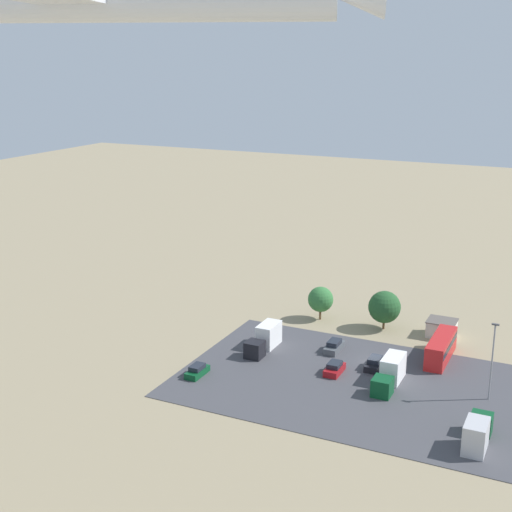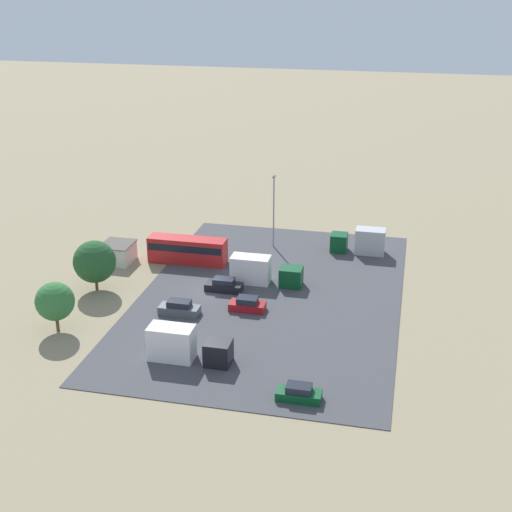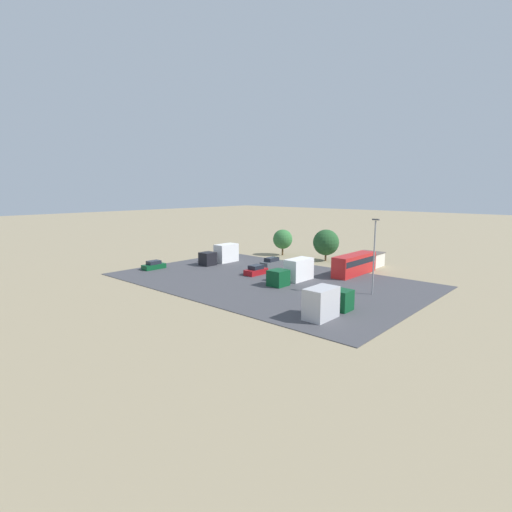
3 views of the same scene
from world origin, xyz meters
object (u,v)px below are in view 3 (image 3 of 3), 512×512
object	(u,v)px
shed_building	(370,259)
parked_car_3	(292,271)
parked_car_2	(272,263)
parked_truck_1	(293,272)
parked_car_1	(154,265)
bus	(354,264)
parked_truck_2	(327,302)
parked_car_0	(256,271)
parked_truck_0	(221,255)

from	to	relation	value
shed_building	parked_car_3	world-z (taller)	shed_building
parked_car_2	parked_truck_1	size ratio (longest dim) A/B	0.52
parked_car_1	parked_car_3	world-z (taller)	parked_car_3
bus	parked_truck_1	world-z (taller)	bus
bus	parked_car_3	xyz separation A→B (m)	(7.54, 6.94, -1.14)
bus	parked_truck_2	size ratio (longest dim) A/B	1.41
shed_building	parked_truck_1	size ratio (longest dim) A/B	0.50
parked_truck_2	parked_car_0	bearing A→B (deg)	151.76
parked_car_0	parked_car_1	xyz separation A→B (m)	(16.47, 8.65, -0.03)
parked_car_0	parked_car_2	size ratio (longest dim) A/B	0.89
bus	parked_truck_2	distance (m)	23.43
parked_car_0	parked_truck_0	bearing A→B (deg)	-16.01
bus	parked_truck_1	xyz separation A→B (m)	(4.36, 10.91, -0.28)
bus	parked_truck_0	world-z (taller)	parked_truck_0
parked_car_2	parked_truck_1	xyz separation A→B (m)	(-10.25, 7.20, 0.85)
parked_car_3	parked_car_2	bearing A→B (deg)	-24.57
parked_truck_1	parked_car_3	bearing A→B (deg)	-51.26
parked_car_1	parked_car_2	bearing A→B (deg)	-131.23
parked_car_0	parked_truck_1	xyz separation A→B (m)	(-7.65, 0.02, 0.88)
parked_car_1	parked_truck_2	world-z (taller)	parked_truck_2
parked_car_3	parked_truck_2	size ratio (longest dim) A/B	0.61
parked_car_3	parked_truck_2	bearing A→B (deg)	136.95
parked_car_1	parked_car_3	distance (m)	24.43
shed_building	parked_car_3	distance (m)	17.03
bus	parked_truck_2	bearing A→B (deg)	111.10
parked_car_0	parked_truck_2	bearing A→B (deg)	151.76
parked_car_2	parked_truck_1	world-z (taller)	parked_truck_1
shed_building	parked_truck_0	bearing A→B (deg)	36.41
shed_building	parked_truck_1	world-z (taller)	parked_truck_1
parked_truck_2	shed_building	bearing A→B (deg)	108.15
parked_truck_1	parked_truck_0	bearing A→B (deg)	-10.02
shed_building	parked_truck_0	size ratio (longest dim) A/B	0.53
parked_car_1	parked_truck_1	bearing A→B (deg)	-160.32
shed_building	parked_car_2	size ratio (longest dim) A/B	0.97
parked_truck_0	parked_truck_2	world-z (taller)	parked_truck_0
shed_building	parked_car_0	world-z (taller)	shed_building
parked_car_0	parked_car_3	xyz separation A→B (m)	(-4.46, -3.95, 0.01)
parked_car_0	parked_car_1	bearing A→B (deg)	27.71
parked_truck_1	parked_car_2	bearing A→B (deg)	-35.09
parked_car_3	parked_truck_1	bearing A→B (deg)	128.74
bus	parked_car_2	world-z (taller)	bus
shed_building	parked_truck_1	distance (m)	20.14
parked_car_3	parked_truck_0	xyz separation A→B (m)	(16.50, 0.49, 0.91)
parked_car_2	parked_car_0	bearing A→B (deg)	109.92
shed_building	parked_car_0	bearing A→B (deg)	62.66
shed_building	parked_truck_0	distance (m)	27.77
parked_car_0	parked_car_2	world-z (taller)	parked_car_2
parked_truck_0	parked_car_0	bearing A→B (deg)	163.99
bus	parked_truck_2	world-z (taller)	parked_truck_2
parked_truck_1	shed_building	bearing A→B (deg)	-97.59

